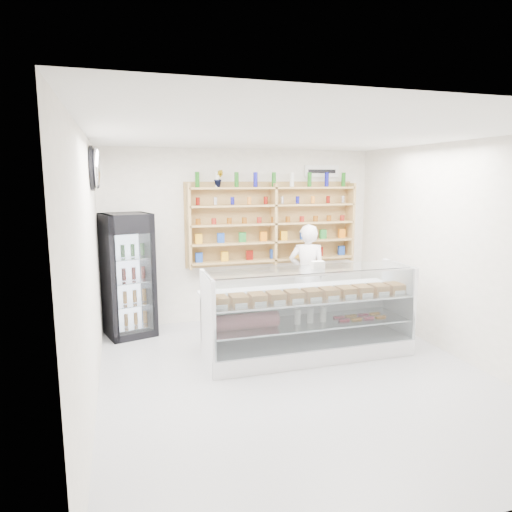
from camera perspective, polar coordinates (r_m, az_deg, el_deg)
name	(u,v)px	position (r m, az deg, el deg)	size (l,w,h in m)	color
room	(299,261)	(5.20, 5.37, -0.63)	(5.00, 5.00, 5.00)	#A8A8AC
display_counter	(308,331)	(6.14, 6.52, -9.34)	(2.73, 0.81, 1.19)	white
shop_worker	(307,274)	(7.42, 6.41, -2.23)	(0.59, 0.39, 1.62)	white
drinks_cooler	(128,275)	(7.02, -15.73, -2.29)	(0.81, 0.80, 1.83)	black
wall_shelving	(274,224)	(7.53, 2.22, 4.05)	(2.84, 0.28, 1.33)	tan
potted_plant	(219,179)	(7.24, -4.69, 9.63)	(0.15, 0.12, 0.27)	#1E6626
security_mirror	(96,168)	(5.95, -19.33, 10.31)	(0.15, 0.50, 0.50)	silver
wall_sign	(322,171)	(7.95, 8.20, 10.43)	(0.62, 0.03, 0.20)	white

